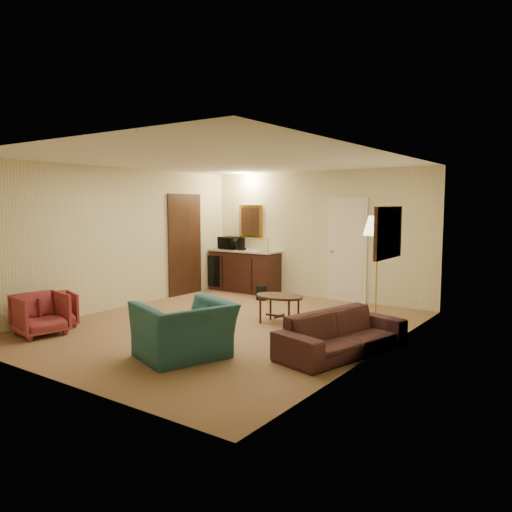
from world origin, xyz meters
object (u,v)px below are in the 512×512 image
Objects in this scene: rose_chair_far at (55,308)px; coffee_table at (279,309)px; rose_chair_near at (40,312)px; coffee_maker at (242,244)px; microwave at (230,242)px; sofa at (342,326)px; wetbar_cabinet at (244,271)px; teal_armchair at (184,321)px; waste_bin at (262,293)px; floor_lamp at (377,269)px.

rose_chair_far is 0.74× the size of coffee_table.
rose_chair_far is 3.55m from coffee_table.
coffee_maker is at bearing 6.72° from rose_chair_near.
microwave is 0.38m from coffee_maker.
coffee_maker is at bearing -0.15° from microwave.
sofa is at bearing -54.19° from rose_chair_far.
teal_armchair is (2.26, -4.31, 0.02)m from wetbar_cabinet.
teal_armchair is at bearing -71.07° from rose_chair_near.
sofa is at bearing -38.34° from wetbar_cabinet.
coffee_table is at bearing -160.41° from teal_armchair.
coffee_table is (2.75, 2.24, -0.07)m from rose_chair_far.
coffee_table is 3.45m from microwave.
rose_chair_near is at bearing -105.31° from waste_bin.
teal_armchair reaches higher than wetbar_cabinet.
teal_armchair is 1.60× the size of rose_chair_near.
microwave is (-0.13, 4.70, 0.75)m from rose_chair_near.
sofa is 3.71× the size of microwave.
coffee_maker is (-2.27, 4.23, 0.58)m from teal_armchair.
teal_armchair is 2.24m from coffee_table.
rose_chair_far is (-2.76, -0.01, -0.18)m from teal_armchair.
floor_lamp is at bearing -35.49° from rose_chair_near.
microwave is at bearing 165.35° from floor_lamp.
coffee_maker reaches higher than wetbar_cabinet.
rose_chair_near is at bearing -90.00° from coffee_maker.
teal_armchair reaches higher than rose_chair_far.
floor_lamp is 6.00× the size of waste_bin.
coffee_table is at bearing 74.15° from sofa.
wetbar_cabinet reaches higher than rose_chair_far.
coffee_table is 2.77× the size of waste_bin.
teal_armchair is at bearing -69.65° from waste_bin.
waste_bin is (-1.37, 1.49, -0.09)m from coffee_table.
wetbar_cabinet is 2.03× the size of coffee_table.
teal_armchair is (-1.54, -1.30, 0.11)m from sofa.
floor_lamp is (3.96, 3.29, 0.57)m from rose_chair_far.
waste_bin is at bearing -5.67° from rose_chair_near.
coffee_table is at bearing -38.65° from coffee_maker.
coffee_maker reaches higher than waste_bin.
microwave is at bearing -176.82° from wetbar_cabinet.
microwave is (-4.18, 2.98, 0.73)m from sofa.
rose_chair_far is at bearing -110.32° from waste_bin.
microwave reaches higher than waste_bin.
rose_chair_near is 0.39× the size of floor_lamp.
microwave is at bearing -128.96° from teal_armchair.
rose_chair_near is 0.47m from rose_chair_far.
teal_armchair reaches higher than coffee_table.
rose_chair_far is at bearing -140.26° from floor_lamp.
wetbar_cabinet is at bearing 145.81° from waste_bin.
sofa is 4.40m from rose_chair_near.
rose_chair_far is 5.18m from floor_lamp.
rose_chair_far is at bearing -83.36° from microwave.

